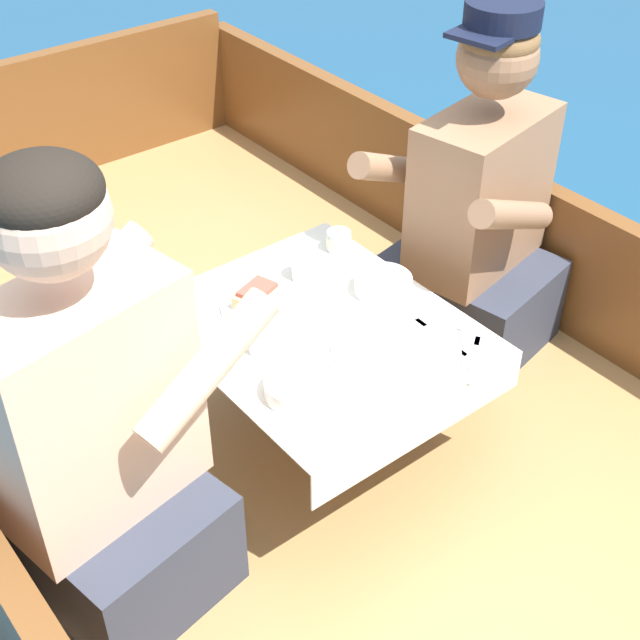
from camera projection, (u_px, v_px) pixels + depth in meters
name	position (u px, v px, depth m)	size (l,w,h in m)	color
ground_plane	(310.00, 495.00, 2.53)	(60.00, 60.00, 0.00)	navy
boat_deck	(310.00, 462.00, 2.45)	(1.81, 3.47, 0.27)	#A87F4C
gunwale_starboard	(540.00, 248.00, 2.67)	(0.06, 3.47, 0.42)	brown
bow_coaming	(26.00, 124.00, 3.28)	(1.69, 0.06, 0.48)	brown
cockpit_table	(320.00, 340.00, 2.14)	(0.61, 0.72, 0.36)	#B2B2B7
person_port	(96.00, 435.00, 1.74)	(0.57, 0.52, 1.03)	#333847
person_starboard	(476.00, 219.00, 2.44)	(0.57, 0.52, 0.99)	#333847
plate_sandwich	(258.00, 305.00, 2.18)	(0.18, 0.18, 0.01)	white
plate_bread	(378.00, 346.00, 2.05)	(0.22, 0.22, 0.01)	white
sandwich	(257.00, 296.00, 2.16)	(0.13, 0.11, 0.05)	#E0BC7F
bowl_port_near	(299.00, 386.00, 1.91)	(0.15, 0.15, 0.04)	white
bowl_starboard_near	(383.00, 283.00, 2.22)	(0.14, 0.14, 0.04)	white
coffee_cup_port	(266.00, 340.00, 2.03)	(0.11, 0.08, 0.05)	white
coffee_cup_starboard	(305.00, 266.00, 2.26)	(0.09, 0.06, 0.07)	white
tin_can	(339.00, 241.00, 2.37)	(0.07, 0.07, 0.05)	silver
utensil_fork_port	(474.00, 355.00, 2.03)	(0.15, 0.11, 0.00)	silver
utensil_spoon_port	(192.00, 313.00, 2.15)	(0.15, 0.10, 0.01)	silver
utensil_spoon_starboard	(313.00, 312.00, 2.16)	(0.17, 0.04, 0.01)	silver
utensil_spoon_center	(464.00, 337.00, 2.08)	(0.13, 0.13, 0.01)	silver
utensil_fork_starboard	(435.00, 334.00, 2.09)	(0.02, 0.17, 0.00)	silver
utensil_knife_port	(349.00, 394.00, 1.92)	(0.10, 0.15, 0.00)	silver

